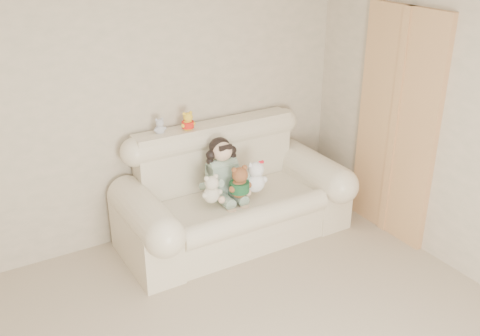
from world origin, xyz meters
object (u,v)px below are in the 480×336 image
at_px(sofa, 234,188).
at_px(seated_child, 222,167).
at_px(brown_teddy, 239,179).
at_px(cream_teddy, 211,186).
at_px(white_cat, 255,174).

xyz_separation_m(sofa, seated_child, (-0.08, 0.08, 0.19)).
bearing_deg(seated_child, sofa, -45.80).
distance_m(seated_child, brown_teddy, 0.24).
distance_m(sofa, cream_teddy, 0.35).
height_order(white_cat, cream_teddy, white_cat).
bearing_deg(seated_child, cream_teddy, -138.76).
bearing_deg(cream_teddy, sofa, 17.29).
bearing_deg(brown_teddy, white_cat, -0.19).
xyz_separation_m(white_cat, cream_teddy, (-0.44, 0.02, -0.02)).
height_order(brown_teddy, cream_teddy, brown_teddy).
xyz_separation_m(brown_teddy, cream_teddy, (-0.26, 0.04, -0.02)).
distance_m(sofa, brown_teddy, 0.23).
height_order(seated_child, white_cat, seated_child).
bearing_deg(cream_teddy, white_cat, -6.34).
bearing_deg(white_cat, cream_teddy, -163.09).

